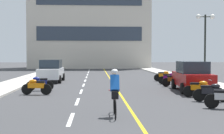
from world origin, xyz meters
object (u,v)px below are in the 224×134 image
Objects in this scene: motorcycle_5 at (36,86)px; motorcycle_8 at (170,78)px; cyclist_rider at (115,92)px; motorcycle_4 at (200,88)px; motorcycle_3 at (211,92)px; parked_car_mid at (51,71)px; motorcycle_7 at (174,80)px; street_lamp_mid at (205,33)px; motorcycle_6 at (39,83)px; parked_car_near at (192,76)px; motorcycle_9 at (164,76)px.

motorcycle_5 is 1.04× the size of motorcycle_8.
motorcycle_4 is at bearing 44.77° from cyclist_rider.
motorcycle_5 is at bearing 122.62° from cyclist_rider.
parked_car_mid is at bearing 128.87° from motorcycle_3.
motorcycle_7 is 11.12m from cyclist_rider.
motorcycle_7 is at bearing 89.70° from motorcycle_3.
street_lamp_mid is 13.14m from motorcycle_6.
motorcycle_8 is (9.22, -2.60, -0.44)m from parked_car_mid.
motorcycle_8 is (0.11, 1.77, 0.00)m from motorcycle_7.
motorcycle_5 and motorcycle_7 have the same top height.
street_lamp_mid is 2.95× the size of cyclist_rider.
street_lamp_mid is 6.42m from parked_car_near.
motorcycle_3 is 1.04× the size of motorcycle_8.
motorcycle_4 and motorcycle_5 have the same top height.
motorcycle_5 is at bearing -85.12° from motorcycle_6.
motorcycle_6 is 1.00× the size of motorcycle_7.
motorcycle_7 is 0.96× the size of cyclist_rider.
motorcycle_3 and motorcycle_7 have the same top height.
motorcycle_4 is at bearing -91.41° from motorcycle_8.
parked_car_mid is 2.57× the size of motorcycle_8.
cyclist_rider is at bearing -109.33° from motorcycle_9.
motorcycle_6 is at bearing -160.39° from street_lamp_mid.
cyclist_rider is (4.30, -14.40, -0.03)m from parked_car_mid.
street_lamp_mid is 3.07× the size of motorcycle_9.
motorcycle_4 is 8.83m from motorcycle_5.
parked_car_mid is 14.45m from motorcycle_3.
motorcycle_4 is 1.00× the size of motorcycle_9.
motorcycle_9 is at bearing 1.37° from parked_car_mid.
parked_car_mid is at bearing 92.38° from motorcycle_5.
motorcycle_4 is 5.32m from motorcycle_7.
motorcycle_3 is at bearing -95.88° from parked_car_near.
street_lamp_mid reaches higher than motorcycle_8.
motorcycle_3 is at bearing 33.44° from cyclist_rider.
motorcycle_6 is at bearing -167.85° from motorcycle_7.
motorcycle_7 is (-0.39, 2.69, -0.44)m from parked_car_near.
street_lamp_mid is 3.08× the size of motorcycle_5.
motorcycle_4 is at bearing -90.67° from motorcycle_7.
motorcycle_9 is 0.96× the size of cyclist_rider.
parked_car_near is at bearing -86.40° from motorcycle_8.
motorcycle_5 is 12.40m from motorcycle_9.
parked_car_near reaches higher than cyclist_rider.
motorcycle_6 is 1.04× the size of motorcycle_8.
motorcycle_3 is 5.73m from cyclist_rider.
street_lamp_mid is at bearing -9.57° from parked_car_mid.
parked_car_near reaches higher than motorcycle_8.
parked_car_near is (-2.62, -5.02, -3.02)m from street_lamp_mid.
motorcycle_4 is 1.04× the size of motorcycle_8.
motorcycle_3 is at bearing -89.05° from motorcycle_4.
parked_car_mid is (-9.50, 7.07, 0.00)m from parked_car_near.
motorcycle_3 is (-3.05, -9.21, -3.46)m from street_lamp_mid.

